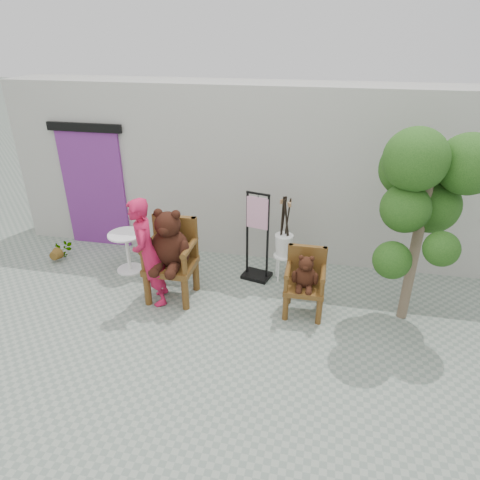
{
  "coord_description": "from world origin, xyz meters",
  "views": [
    {
      "loc": [
        1.18,
        -4.26,
        3.79
      ],
      "look_at": [
        0.02,
        1.35,
        0.95
      ],
      "focal_mm": 32.0,
      "sensor_mm": 36.0,
      "label": 1
    }
  ],
  "objects_px": {
    "chair_big": "(170,248)",
    "tree": "(424,186)",
    "stool_bucket": "(284,245)",
    "cafe_table": "(127,248)",
    "person": "(148,253)",
    "display_stand": "(257,246)",
    "chair_small": "(305,277)"
  },
  "relations": [
    {
      "from": "stool_bucket",
      "to": "tree",
      "type": "distance_m",
      "value": 2.32
    },
    {
      "from": "chair_small",
      "to": "chair_big",
      "type": "bearing_deg",
      "value": -179.94
    },
    {
      "from": "person",
      "to": "cafe_table",
      "type": "xyz_separation_m",
      "value": [
        -0.76,
        0.81,
        -0.4
      ]
    },
    {
      "from": "chair_big",
      "to": "cafe_table",
      "type": "bearing_deg",
      "value": 149.57
    },
    {
      "from": "person",
      "to": "cafe_table",
      "type": "height_order",
      "value": "person"
    },
    {
      "from": "chair_big",
      "to": "person",
      "type": "height_order",
      "value": "person"
    },
    {
      "from": "cafe_table",
      "to": "stool_bucket",
      "type": "height_order",
      "value": "stool_bucket"
    },
    {
      "from": "display_stand",
      "to": "stool_bucket",
      "type": "bearing_deg",
      "value": 18.7
    },
    {
      "from": "chair_big",
      "to": "stool_bucket",
      "type": "bearing_deg",
      "value": 27.76
    },
    {
      "from": "chair_small",
      "to": "display_stand",
      "type": "height_order",
      "value": "display_stand"
    },
    {
      "from": "chair_big",
      "to": "tree",
      "type": "distance_m",
      "value": 3.62
    },
    {
      "from": "chair_big",
      "to": "display_stand",
      "type": "bearing_deg",
      "value": 34.52
    },
    {
      "from": "chair_big",
      "to": "display_stand",
      "type": "xyz_separation_m",
      "value": [
        1.19,
        0.82,
        -0.26
      ]
    },
    {
      "from": "person",
      "to": "cafe_table",
      "type": "bearing_deg",
      "value": -157.1
    },
    {
      "from": "person",
      "to": "chair_big",
      "type": "bearing_deg",
      "value": 109.14
    },
    {
      "from": "display_stand",
      "to": "tree",
      "type": "distance_m",
      "value": 2.7
    },
    {
      "from": "person",
      "to": "chair_small",
      "type": "bearing_deg",
      "value": 75.28
    },
    {
      "from": "cafe_table",
      "to": "display_stand",
      "type": "height_order",
      "value": "display_stand"
    },
    {
      "from": "display_stand",
      "to": "tree",
      "type": "height_order",
      "value": "tree"
    },
    {
      "from": "cafe_table",
      "to": "stool_bucket",
      "type": "bearing_deg",
      "value": 5.49
    },
    {
      "from": "chair_small",
      "to": "person",
      "type": "xyz_separation_m",
      "value": [
        -2.29,
        -0.22,
        0.25
      ]
    },
    {
      "from": "display_stand",
      "to": "tree",
      "type": "relative_size",
      "value": 0.55
    },
    {
      "from": "chair_big",
      "to": "tree",
      "type": "xyz_separation_m",
      "value": [
        3.43,
        0.27,
        1.13
      ]
    },
    {
      "from": "chair_big",
      "to": "stool_bucket",
      "type": "relative_size",
      "value": 1.01
    },
    {
      "from": "display_stand",
      "to": "stool_bucket",
      "type": "relative_size",
      "value": 1.04
    },
    {
      "from": "stool_bucket",
      "to": "tree",
      "type": "bearing_deg",
      "value": -17.75
    },
    {
      "from": "chair_big",
      "to": "cafe_table",
      "type": "relative_size",
      "value": 2.09
    },
    {
      "from": "chair_small",
      "to": "cafe_table",
      "type": "height_order",
      "value": "chair_small"
    },
    {
      "from": "display_stand",
      "to": "chair_big",
      "type": "bearing_deg",
      "value": -131.47
    },
    {
      "from": "display_stand",
      "to": "stool_bucket",
      "type": "height_order",
      "value": "display_stand"
    },
    {
      "from": "chair_small",
      "to": "display_stand",
      "type": "bearing_deg",
      "value": 135.93
    },
    {
      "from": "chair_big",
      "to": "stool_bucket",
      "type": "xyz_separation_m",
      "value": [
        1.62,
        0.85,
        -0.2
      ]
    }
  ]
}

